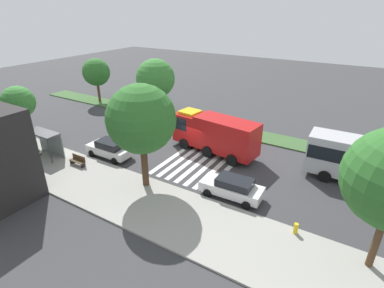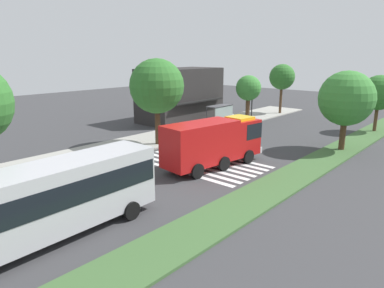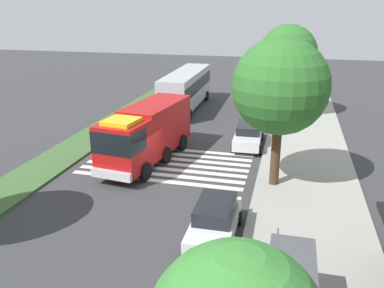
{
  "view_description": "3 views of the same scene",
  "coord_description": "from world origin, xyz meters",
  "px_view_note": "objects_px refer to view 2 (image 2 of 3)",
  "views": [
    {
      "loc": [
        -13.9,
        22.18,
        13.14
      ],
      "look_at": [
        -0.5,
        0.16,
        1.11
      ],
      "focal_mm": 27.91,
      "sensor_mm": 36.0,
      "label": 1
    },
    {
      "loc": [
        -23.18,
        -17.7,
        8.58
      ],
      "look_at": [
        -1.31,
        1.49,
        1.19
      ],
      "focal_mm": 33.16,
      "sensor_mm": 36.0,
      "label": 2
    },
    {
      "loc": [
        21.04,
        7.4,
        9.71
      ],
      "look_at": [
        -1.16,
        1.81,
        1.78
      ],
      "focal_mm": 37.6,
      "sensor_mm": 36.0,
      "label": 3
    }
  ],
  "objects_px": {
    "transit_bus": "(43,199)",
    "bus_stop_shelter": "(222,112)",
    "parked_car_mid": "(215,130)",
    "street_lamp": "(252,95)",
    "fire_truck": "(216,140)",
    "bench_near_shelter": "(201,127)",
    "median_tree_west": "(379,93)",
    "sidewalk_tree_east": "(282,77)",
    "median_tree_far_west": "(346,99)",
    "parked_car_west": "(118,155)",
    "sidewalk_tree_center": "(248,89)",
    "sidewalk_tree_west": "(157,86)",
    "fire_hydrant": "(46,170)"
  },
  "relations": [
    {
      "from": "transit_bus",
      "to": "bus_stop_shelter",
      "type": "distance_m",
      "value": 29.12
    },
    {
      "from": "parked_car_mid",
      "to": "street_lamp",
      "type": "bearing_deg",
      "value": 9.45
    },
    {
      "from": "fire_truck",
      "to": "bench_near_shelter",
      "type": "bearing_deg",
      "value": 52.61
    },
    {
      "from": "transit_bus",
      "to": "median_tree_west",
      "type": "height_order",
      "value": "median_tree_west"
    },
    {
      "from": "fire_truck",
      "to": "sidewalk_tree_east",
      "type": "xyz_separation_m",
      "value": [
        26.33,
        8.23,
        3.3
      ]
    },
    {
      "from": "median_tree_west",
      "to": "sidewalk_tree_east",
      "type": "bearing_deg",
      "value": 72.53
    },
    {
      "from": "fire_truck",
      "to": "parked_car_mid",
      "type": "xyz_separation_m",
      "value": [
        7.75,
        6.03,
        -1.21
      ]
    },
    {
      "from": "transit_bus",
      "to": "bus_stop_shelter",
      "type": "relative_size",
      "value": 3.36
    },
    {
      "from": "fire_truck",
      "to": "median_tree_far_west",
      "type": "xyz_separation_m",
      "value": [
        11.23,
        -5.88,
        2.71
      ]
    },
    {
      "from": "parked_car_west",
      "to": "street_lamp",
      "type": "height_order",
      "value": "street_lamp"
    },
    {
      "from": "bus_stop_shelter",
      "to": "street_lamp",
      "type": "height_order",
      "value": "street_lamp"
    },
    {
      "from": "sidewalk_tree_center",
      "to": "sidewalk_tree_east",
      "type": "xyz_separation_m",
      "value": [
        8.89,
        0.0,
        1.02
      ]
    },
    {
      "from": "median_tree_west",
      "to": "sidewalk_tree_west",
      "type": "bearing_deg",
      "value": 145.21
    },
    {
      "from": "fire_truck",
      "to": "sidewalk_tree_center",
      "type": "bearing_deg",
      "value": 32.61
    },
    {
      "from": "sidewalk_tree_west",
      "to": "transit_bus",
      "type": "bearing_deg",
      "value": -149.66
    },
    {
      "from": "transit_bus",
      "to": "median_tree_far_west",
      "type": "bearing_deg",
      "value": 168.44
    },
    {
      "from": "sidewalk_tree_west",
      "to": "sidewalk_tree_center",
      "type": "xyz_separation_m",
      "value": [
        15.86,
        0.0,
        -1.31
      ]
    },
    {
      "from": "transit_bus",
      "to": "sidewalk_tree_center",
      "type": "relative_size",
      "value": 2.0
    },
    {
      "from": "transit_bus",
      "to": "parked_car_west",
      "type": "bearing_deg",
      "value": -144.4
    },
    {
      "from": "parked_car_west",
      "to": "parked_car_mid",
      "type": "distance_m",
      "value": 12.62
    },
    {
      "from": "fire_truck",
      "to": "sidewalk_tree_east",
      "type": "distance_m",
      "value": 27.78
    },
    {
      "from": "street_lamp",
      "to": "sidewalk_tree_center",
      "type": "height_order",
      "value": "sidewalk_tree_center"
    },
    {
      "from": "sidewalk_tree_center",
      "to": "fire_hydrant",
      "type": "height_order",
      "value": "sidewalk_tree_center"
    },
    {
      "from": "sidewalk_tree_east",
      "to": "median_tree_west",
      "type": "bearing_deg",
      "value": -107.47
    },
    {
      "from": "median_tree_west",
      "to": "bench_near_shelter",
      "type": "bearing_deg",
      "value": 131.56
    },
    {
      "from": "parked_car_mid",
      "to": "bus_stop_shelter",
      "type": "height_order",
      "value": "bus_stop_shelter"
    },
    {
      "from": "fire_truck",
      "to": "street_lamp",
      "type": "xyz_separation_m",
      "value": [
        17.79,
        7.83,
        1.49
      ]
    },
    {
      "from": "transit_bus",
      "to": "bench_near_shelter",
      "type": "height_order",
      "value": "transit_bus"
    },
    {
      "from": "sidewalk_tree_west",
      "to": "median_tree_west",
      "type": "xyz_separation_m",
      "value": [
        20.31,
        -14.11,
        -1.22
      ]
    },
    {
      "from": "parked_car_mid",
      "to": "bus_stop_shelter",
      "type": "distance_m",
      "value": 5.91
    },
    {
      "from": "parked_car_mid",
      "to": "transit_bus",
      "type": "bearing_deg",
      "value": -162.75
    },
    {
      "from": "fire_hydrant",
      "to": "sidewalk_tree_west",
      "type": "bearing_deg",
      "value": 2.47
    },
    {
      "from": "transit_bus",
      "to": "median_tree_far_west",
      "type": "relative_size",
      "value": 1.66
    },
    {
      "from": "fire_truck",
      "to": "fire_hydrant",
      "type": "distance_m",
      "value": 12.73
    },
    {
      "from": "street_lamp",
      "to": "median_tree_far_west",
      "type": "distance_m",
      "value": 15.24
    },
    {
      "from": "median_tree_west",
      "to": "parked_car_west",
      "type": "bearing_deg",
      "value": 156.02
    },
    {
      "from": "transit_bus",
      "to": "street_lamp",
      "type": "distance_m",
      "value": 33.56
    },
    {
      "from": "fire_truck",
      "to": "parked_car_mid",
      "type": "height_order",
      "value": "fire_truck"
    },
    {
      "from": "sidewalk_tree_center",
      "to": "median_tree_far_west",
      "type": "relative_size",
      "value": 0.83
    },
    {
      "from": "parked_car_west",
      "to": "transit_bus",
      "type": "distance_m",
      "value": 12.11
    },
    {
      "from": "bus_stop_shelter",
      "to": "fire_truck",
      "type": "bearing_deg",
      "value": -145.16
    },
    {
      "from": "sidewalk_tree_center",
      "to": "bench_near_shelter",
      "type": "bearing_deg",
      "value": 175.67
    },
    {
      "from": "bus_stop_shelter",
      "to": "median_tree_west",
      "type": "xyz_separation_m",
      "value": [
        9.09,
        -14.79,
        2.55
      ]
    },
    {
      "from": "sidewalk_tree_center",
      "to": "transit_bus",
      "type": "bearing_deg",
      "value": -163.58
    },
    {
      "from": "sidewalk_tree_east",
      "to": "median_tree_far_west",
      "type": "distance_m",
      "value": 20.68
    },
    {
      "from": "parked_car_mid",
      "to": "bench_near_shelter",
      "type": "bearing_deg",
      "value": 68.92
    },
    {
      "from": "sidewalk_tree_east",
      "to": "sidewalk_tree_west",
      "type": "bearing_deg",
      "value": -180.0
    },
    {
      "from": "fire_truck",
      "to": "bus_stop_shelter",
      "type": "height_order",
      "value": "fire_truck"
    },
    {
      "from": "bus_stop_shelter",
      "to": "parked_car_mid",
      "type": "bearing_deg",
      "value": -150.31
    },
    {
      "from": "bus_stop_shelter",
      "to": "sidewalk_tree_center",
      "type": "bearing_deg",
      "value": -8.38
    }
  ]
}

